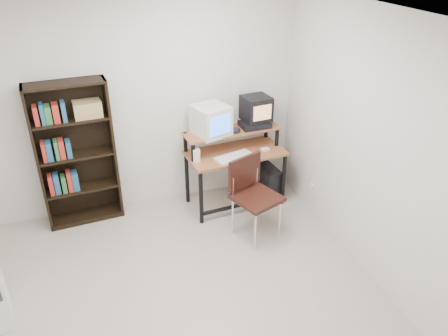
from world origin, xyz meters
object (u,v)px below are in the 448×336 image
object	(u,v)px
pc_tower	(267,181)
school_chair	(252,189)
computer_desk	(235,155)
crt_tv	(256,109)
crt_monitor	(211,120)
bookshelf	(76,152)

from	to	relation	value
pc_tower	school_chair	distance (m)	0.94
computer_desk	pc_tower	bearing A→B (deg)	-2.40
school_chair	computer_desk	bearing A→B (deg)	65.94
crt_tv	school_chair	size ratio (longest dim) A/B	0.38
crt_monitor	bookshelf	xyz separation A→B (m)	(-1.58, 0.16, -0.26)
pc_tower	bookshelf	world-z (taller)	bookshelf
school_chair	pc_tower	bearing A→B (deg)	32.75
school_chair	bookshelf	bearing A→B (deg)	131.82
computer_desk	crt_monitor	bearing A→B (deg)	160.66
computer_desk	crt_monitor	size ratio (longest dim) A/B	2.58
crt_monitor	pc_tower	world-z (taller)	crt_monitor
computer_desk	crt_tv	world-z (taller)	crt_tv
crt_monitor	pc_tower	size ratio (longest dim) A/B	1.07
crt_tv	bookshelf	bearing A→B (deg)	170.91
crt_monitor	crt_tv	xyz separation A→B (m)	(0.61, 0.08, 0.05)
school_chair	bookshelf	world-z (taller)	bookshelf
crt_tv	bookshelf	distance (m)	2.21
computer_desk	crt_tv	size ratio (longest dim) A/B	3.48
pc_tower	crt_monitor	bearing A→B (deg)	170.63
crt_tv	bookshelf	xyz separation A→B (m)	(-2.19, 0.08, -0.31)
crt_monitor	crt_tv	distance (m)	0.61
computer_desk	crt_tv	bearing A→B (deg)	19.83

